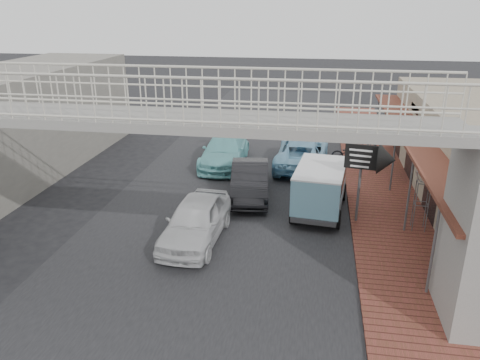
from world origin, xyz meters
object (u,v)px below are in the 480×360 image
(white_hatchback, at_px, (196,220))
(dark_sedan, at_px, (250,180))
(angkot_van, at_px, (321,183))
(motorcycle_far, at_px, (362,144))
(angkot_curb, at_px, (302,153))
(motorcycle_near, at_px, (350,154))
(street_clock, at_px, (425,177))
(arrow_sign, at_px, (384,160))
(angkot_far, at_px, (225,150))

(white_hatchback, xyz_separation_m, dark_sedan, (1.28, 4.34, -0.03))
(angkot_van, relative_size, motorcycle_far, 2.32)
(angkot_curb, distance_m, motorcycle_near, 2.53)
(dark_sedan, height_order, street_clock, street_clock)
(dark_sedan, bearing_deg, angkot_curb, 57.29)
(angkot_curb, xyz_separation_m, arrow_sign, (3.10, -6.52, 1.88))
(angkot_van, bearing_deg, angkot_far, 139.39)
(angkot_curb, bearing_deg, arrow_sign, 117.64)
(motorcycle_far, distance_m, arrow_sign, 9.30)
(dark_sedan, relative_size, arrow_sign, 1.43)
(white_hatchback, relative_size, street_clock, 1.83)
(motorcycle_far, bearing_deg, angkot_far, 137.21)
(motorcycle_far, xyz_separation_m, street_clock, (1.35, -9.27, 1.49))
(angkot_van, xyz_separation_m, street_clock, (3.61, -1.16, 0.87))
(street_clock, bearing_deg, angkot_curb, 128.07)
(motorcycle_far, bearing_deg, angkot_van, -169.86)
(white_hatchback, xyz_separation_m, motorcycle_far, (6.55, 11.27, -0.12))
(angkot_far, height_order, street_clock, street_clock)
(dark_sedan, bearing_deg, motorcycle_near, 40.48)
(motorcycle_far, bearing_deg, white_hatchback, 175.56)
(white_hatchback, height_order, arrow_sign, arrow_sign)
(angkot_far, distance_m, motorcycle_far, 7.73)
(angkot_far, xyz_separation_m, motorcycle_near, (6.44, 0.88, -0.15))
(angkot_far, xyz_separation_m, street_clock, (8.54, -6.44, 1.38))
(motorcycle_near, relative_size, motorcycle_far, 1.05)
(dark_sedan, xyz_separation_m, motorcycle_far, (5.27, 6.93, -0.09))
(angkot_curb, xyz_separation_m, street_clock, (4.55, -6.71, 1.39))
(white_hatchback, distance_m, street_clock, 8.26)
(angkot_van, relative_size, motorcycle_near, 2.21)
(dark_sedan, relative_size, angkot_van, 1.06)
(angkot_far, height_order, motorcycle_near, angkot_far)
(arrow_sign, bearing_deg, angkot_far, 149.07)
(angkot_curb, relative_size, arrow_sign, 1.73)
(angkot_curb, distance_m, angkot_far, 4.00)
(angkot_van, bearing_deg, angkot_curb, 105.94)
(angkot_far, height_order, arrow_sign, arrow_sign)
(dark_sedan, bearing_deg, angkot_far, 107.75)
(dark_sedan, distance_m, motorcycle_far, 8.71)
(motorcycle_far, bearing_deg, arrow_sign, -154.91)
(angkot_curb, bearing_deg, dark_sedan, 66.83)
(white_hatchback, relative_size, angkot_van, 1.06)
(street_clock, bearing_deg, motorcycle_near, 109.96)
(motorcycle_near, height_order, motorcycle_far, motorcycle_far)
(angkot_van, distance_m, street_clock, 3.89)
(motorcycle_near, distance_m, arrow_sign, 7.44)
(angkot_far, relative_size, motorcycle_far, 2.86)
(motorcycle_near, height_order, street_clock, street_clock)
(dark_sedan, bearing_deg, motorcycle_far, 45.44)
(angkot_curb, relative_size, angkot_van, 1.28)
(white_hatchback, relative_size, angkot_curb, 0.83)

